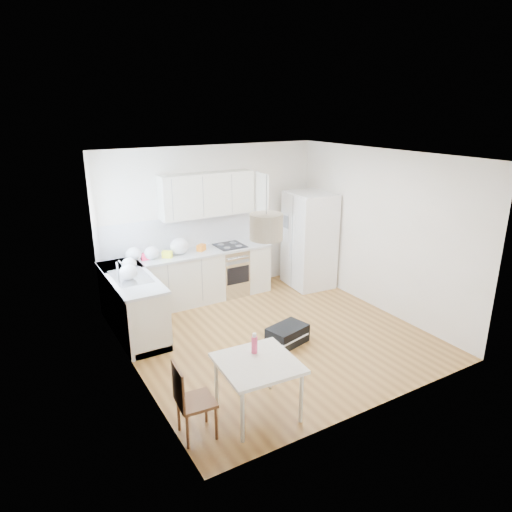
{
  "coord_description": "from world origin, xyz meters",
  "views": [
    {
      "loc": [
        -3.41,
        -5.27,
        3.33
      ],
      "look_at": [
        -0.07,
        0.4,
        1.17
      ],
      "focal_mm": 32.0,
      "sensor_mm": 36.0,
      "label": 1
    }
  ],
  "objects_px": {
    "dining_chair": "(196,400)",
    "refrigerator": "(309,240)",
    "gym_bag": "(287,335)",
    "dining_table": "(258,367)"
  },
  "relations": [
    {
      "from": "dining_chair",
      "to": "gym_bag",
      "type": "distance_m",
      "value": 2.28
    },
    {
      "from": "dining_chair",
      "to": "gym_bag",
      "type": "height_order",
      "value": "dining_chair"
    },
    {
      "from": "gym_bag",
      "to": "dining_chair",
      "type": "bearing_deg",
      "value": -163.11
    },
    {
      "from": "refrigerator",
      "to": "dining_table",
      "type": "distance_m",
      "value": 4.13
    },
    {
      "from": "dining_table",
      "to": "gym_bag",
      "type": "relative_size",
      "value": 1.54
    },
    {
      "from": "gym_bag",
      "to": "refrigerator",
      "type": "bearing_deg",
      "value": 32.25
    },
    {
      "from": "dining_chair",
      "to": "refrigerator",
      "type": "bearing_deg",
      "value": 43.25
    },
    {
      "from": "refrigerator",
      "to": "gym_bag",
      "type": "bearing_deg",
      "value": -128.98
    },
    {
      "from": "refrigerator",
      "to": "dining_chair",
      "type": "distance_m",
      "value": 4.68
    },
    {
      "from": "gym_bag",
      "to": "dining_table",
      "type": "bearing_deg",
      "value": -149.84
    }
  ]
}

